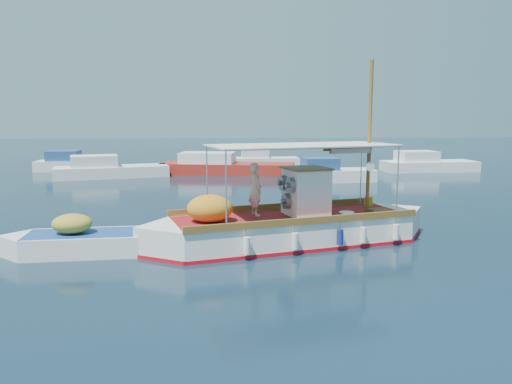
{
  "coord_description": "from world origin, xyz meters",
  "views": [
    {
      "loc": [
        -2.25,
        -16.4,
        4.43
      ],
      "look_at": [
        -1.17,
        0.0,
        1.88
      ],
      "focal_mm": 35.0,
      "sensor_mm": 36.0,
      "label": 1
    }
  ],
  "objects": [
    {
      "name": "dinghy",
      "position": [
        -6.39,
        -0.41,
        0.31
      ],
      "size": [
        6.13,
        2.06,
        1.5
      ],
      "rotation": [
        0.0,
        0.0,
        0.08
      ],
      "color": "white",
      "rests_on": "ground"
    },
    {
      "name": "bg_boat_ne",
      "position": [
        4.86,
        16.51,
        0.49
      ],
      "size": [
        5.75,
        2.63,
        1.8
      ],
      "rotation": [
        0.0,
        0.0,
        0.08
      ],
      "color": "silver",
      "rests_on": "ground"
    },
    {
      "name": "fishing_caique",
      "position": [
        0.03,
        0.39,
        0.58
      ],
      "size": [
        10.34,
        4.94,
        6.56
      ],
      "rotation": [
        0.0,
        0.0,
        0.28
      ],
      "color": "white",
      "rests_on": "ground"
    },
    {
      "name": "ground",
      "position": [
        0.0,
        0.0,
        0.0
      ],
      "size": [
        160.0,
        160.0,
        0.0
      ],
      "primitive_type": "plane",
      "color": "black",
      "rests_on": "ground"
    },
    {
      "name": "bg_boat_far_n",
      "position": [
        1.15,
        26.16,
        0.49
      ],
      "size": [
        5.74,
        2.04,
        1.8
      ],
      "rotation": [
        0.0,
        0.0,
        0.01
      ],
      "color": "silver",
      "rests_on": "ground"
    },
    {
      "name": "bg_boat_e",
      "position": [
        13.87,
        22.12,
        0.49
      ],
      "size": [
        7.5,
        3.17,
        1.8
      ],
      "rotation": [
        0.0,
        0.0,
        0.08
      ],
      "color": "silver",
      "rests_on": "ground"
    },
    {
      "name": "bg_boat_nw",
      "position": [
        -10.46,
        19.63,
        0.49
      ],
      "size": [
        8.2,
        4.29,
        1.8
      ],
      "rotation": [
        0.0,
        0.0,
        0.25
      ],
      "color": "silver",
      "rests_on": "ground"
    },
    {
      "name": "bg_boat_n",
      "position": [
        -2.27,
        21.51,
        0.49
      ],
      "size": [
        10.46,
        4.6,
        1.8
      ],
      "rotation": [
        0.0,
        0.0,
        -0.18
      ],
      "color": "maroon",
      "rests_on": "ground"
    },
    {
      "name": "bg_boat_far_w",
      "position": [
        -14.31,
        24.41,
        0.49
      ],
      "size": [
        6.07,
        2.49,
        1.8
      ],
      "rotation": [
        0.0,
        0.0,
        0.03
      ],
      "color": "silver",
      "rests_on": "ground"
    }
  ]
}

